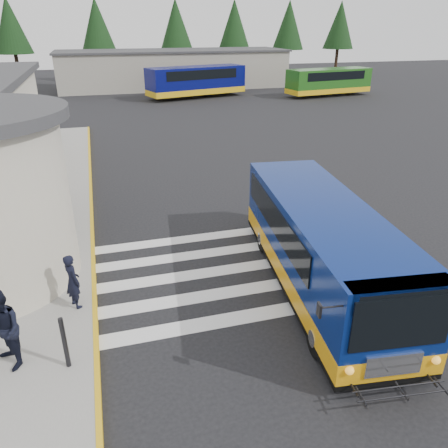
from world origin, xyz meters
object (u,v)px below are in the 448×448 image
object	(u,v)px
pedestrian_b	(2,331)
far_bus_a	(196,80)
pedestrian_a	(73,281)
far_bus_b	(329,81)
bollard	(65,343)
transit_bus	(321,249)

from	to	relation	value
pedestrian_b	far_bus_a	xyz separation A→B (m)	(12.60, 36.98, 0.62)
pedestrian_a	pedestrian_b	distance (m)	2.34
far_bus_b	far_bus_a	bearing A→B (deg)	70.24
bollard	pedestrian_a	bearing A→B (deg)	86.86
far_bus_a	bollard	bearing A→B (deg)	147.71
transit_bus	far_bus_a	world-z (taller)	far_bus_a
far_bus_a	far_bus_b	xyz separation A→B (m)	(13.51, -2.74, -0.17)
transit_bus	pedestrian_b	distance (m)	8.03
transit_bus	pedestrian_a	world-z (taller)	transit_bus
pedestrian_a	far_bus_a	distance (m)	36.84
pedestrian_b	bollard	bearing A→B (deg)	45.29
pedestrian_b	far_bus_b	world-z (taller)	far_bus_b
pedestrian_a	bollard	bearing A→B (deg)	149.06
pedestrian_a	far_bus_b	bearing A→B (deg)	-65.28
far_bus_a	far_bus_b	world-z (taller)	far_bus_a
pedestrian_b	far_bus_b	xyz separation A→B (m)	(26.11, 34.24, 0.45)
bollard	far_bus_b	world-z (taller)	far_bus_b
bollard	transit_bus	bearing A→B (deg)	13.03
pedestrian_a	bollard	size ratio (longest dim) A/B	1.20
far_bus_a	far_bus_b	size ratio (longest dim) A/B	1.12
pedestrian_a	pedestrian_b	size ratio (longest dim) A/B	0.80
far_bus_b	bollard	bearing A→B (deg)	135.95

